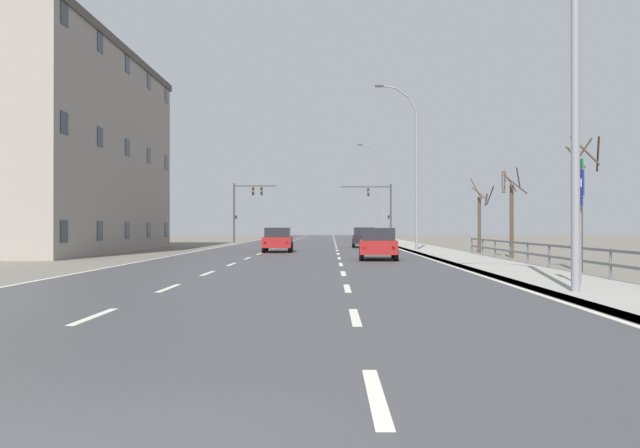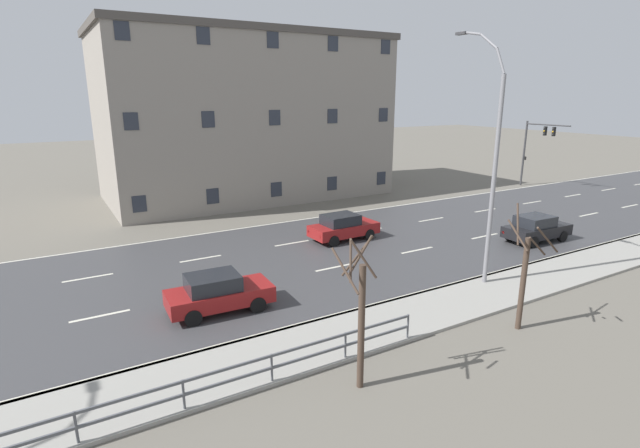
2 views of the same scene
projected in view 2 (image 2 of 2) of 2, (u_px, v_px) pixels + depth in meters
ground_plane at (486, 223)px, 32.54m from camera, size 160.00×160.00×0.12m
road_asphalt_strip at (590, 203)px, 38.38m from camera, size 14.00×120.00×0.03m
street_lamp_midground at (492, 166)px, 20.63m from camera, size 2.85×0.24×11.08m
traffic_signal_left at (535, 143)px, 43.90m from camera, size 4.38×0.36×6.02m
car_near_right at (536, 228)px, 28.07m from camera, size 1.95×4.16×1.57m
car_distant at (343, 227)px, 28.35m from camera, size 1.92×4.15×1.57m
car_far_right at (218, 293)px, 18.93m from camera, size 2.00×4.19×1.57m
brick_building at (245, 117)px, 39.87m from camera, size 11.70×22.79×13.18m
bare_tree_mid at (360, 316)px, 13.62m from camera, size 1.26×1.27×4.68m
bare_tree_far at (524, 276)px, 17.16m from camera, size 1.38×1.44×4.67m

